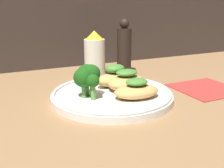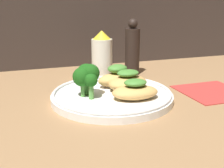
{
  "view_description": "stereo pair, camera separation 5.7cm",
  "coord_description": "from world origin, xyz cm",
  "px_view_note": "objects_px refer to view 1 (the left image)",
  "views": [
    {
      "loc": [
        -23.15,
        -49.73,
        19.82
      ],
      "look_at": [
        0.0,
        0.0,
        3.4
      ],
      "focal_mm": 45.0,
      "sensor_mm": 36.0,
      "label": 1
    },
    {
      "loc": [
        -17.85,
        -51.87,
        19.82
      ],
      "look_at": [
        0.0,
        0.0,
        3.4
      ],
      "focal_mm": 45.0,
      "sensor_mm": 36.0,
      "label": 2
    }
  ],
  "objects_px": {
    "sauce_bottle": "(95,55)",
    "pepper_grinder": "(124,49)",
    "broccoli_bunch": "(88,77)",
    "plate": "(112,95)"
  },
  "relations": [
    {
      "from": "sauce_bottle",
      "to": "pepper_grinder",
      "type": "distance_m",
      "value": 0.09
    },
    {
      "from": "broccoli_bunch",
      "to": "sauce_bottle",
      "type": "bearing_deg",
      "value": 64.57
    },
    {
      "from": "plate",
      "to": "broccoli_bunch",
      "type": "distance_m",
      "value": 0.07
    },
    {
      "from": "broccoli_bunch",
      "to": "pepper_grinder",
      "type": "height_order",
      "value": "pepper_grinder"
    },
    {
      "from": "broccoli_bunch",
      "to": "sauce_bottle",
      "type": "relative_size",
      "value": 0.53
    },
    {
      "from": "plate",
      "to": "sauce_bottle",
      "type": "bearing_deg",
      "value": 79.28
    },
    {
      "from": "sauce_bottle",
      "to": "pepper_grinder",
      "type": "relative_size",
      "value": 0.82
    },
    {
      "from": "sauce_bottle",
      "to": "pepper_grinder",
      "type": "xyz_separation_m",
      "value": [
        0.09,
        0.0,
        0.01
      ]
    },
    {
      "from": "sauce_bottle",
      "to": "plate",
      "type": "bearing_deg",
      "value": -100.72
    },
    {
      "from": "plate",
      "to": "pepper_grinder",
      "type": "bearing_deg",
      "value": 56.3
    }
  ]
}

